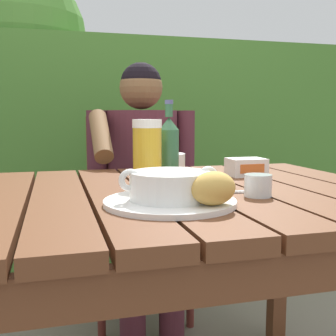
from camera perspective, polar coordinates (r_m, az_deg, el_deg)
The scene contains 13 objects.
dining_table at distance 1.15m, azimuth -0.05°, elevation -7.60°, with size 1.28×0.95×0.77m.
hedge_backdrop at distance 2.79m, azimuth -10.89°, elevation 4.29°, with size 3.88×0.87×1.90m.
chair_near_diner at distance 2.08m, azimuth -4.46°, elevation -6.77°, with size 0.44×0.43×0.97m.
person_eating at distance 1.84m, azimuth -3.44°, elevation -0.98°, with size 0.48×0.47×1.20m.
serving_plate at distance 0.94m, azimuth 0.26°, elevation -4.66°, with size 0.30×0.30×0.01m.
soup_bowl at distance 0.93m, azimuth 0.26°, elevation -2.31°, with size 0.23×0.18×0.07m.
bread_roll at distance 0.88m, azimuth 6.22°, elevation -2.77°, with size 0.12×0.11×0.07m.
beer_glass at distance 1.15m, azimuth -2.85°, elevation 1.98°, with size 0.08×0.08×0.19m.
beer_bottle at distance 1.21m, azimuth 0.13°, elevation 2.59°, with size 0.06×0.06×0.24m.
water_glass_small at distance 1.05m, azimuth 12.18°, elevation -2.34°, with size 0.07×0.07×0.06m.
butter_tub at distance 1.41m, azimuth 10.63°, elevation 0.14°, with size 0.12×0.09×0.06m.
table_knife at distance 1.08m, azimuth 7.06°, elevation -3.25°, with size 0.17×0.04×0.01m.
diner_bowl at distance 1.50m, azimuth -0.62°, elevation 0.78°, with size 0.16×0.16×0.06m.
Camera 1 is at (-0.29, -1.07, 0.97)m, focal length 44.60 mm.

